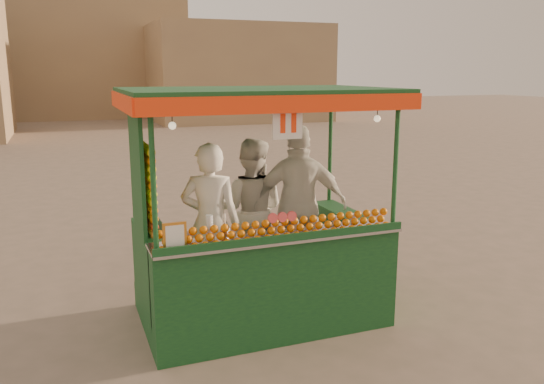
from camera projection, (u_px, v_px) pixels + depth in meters
name	position (u px, v px, depth m)	size (l,w,h in m)	color
ground	(284.00, 317.00, 6.00)	(90.00, 90.00, 0.00)	brown
building_right	(237.00, 73.00, 29.81)	(9.00, 6.00, 5.00)	#977B56
building_center	(57.00, 55.00, 31.93)	(14.00, 7.00, 7.00)	#977B56
juice_cart	(256.00, 250.00, 5.74)	(2.69, 1.74, 2.44)	#103B1E
vendor_left	(210.00, 223.00, 5.60)	(0.71, 0.60, 1.64)	white
vendor_middle	(251.00, 210.00, 6.20)	(0.98, 0.92, 1.61)	silver
vendor_right	(300.00, 206.00, 6.03)	(1.12, 0.72, 1.77)	silver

